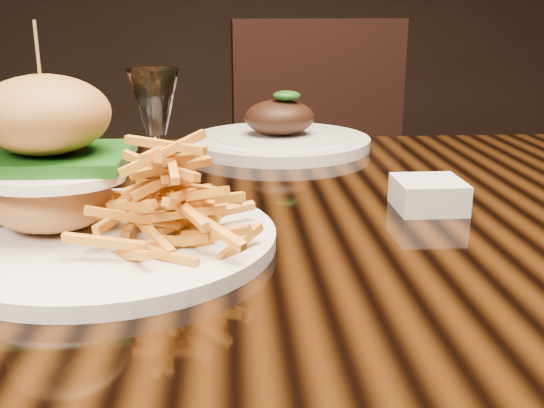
{
  "coord_description": "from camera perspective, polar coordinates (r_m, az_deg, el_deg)",
  "views": [
    {
      "loc": [
        -0.08,
        -0.68,
        0.97
      ],
      "look_at": [
        -0.04,
        -0.15,
        0.81
      ],
      "focal_mm": 42.0,
      "sensor_mm": 36.0,
      "label": 1
    }
  ],
  "objects": [
    {
      "name": "dining_table",
      "position": [
        0.75,
        2.14,
        -6.47
      ],
      "size": [
        1.6,
        0.9,
        0.75
      ],
      "color": "black",
      "rests_on": "ground"
    },
    {
      "name": "burger_plate",
      "position": [
        0.63,
        -14.74,
        1.35
      ],
      "size": [
        0.32,
        0.32,
        0.21
      ],
      "rotation": [
        0.0,
        0.0,
        -0.22
      ],
      "color": "silver",
      "rests_on": "dining_table"
    },
    {
      "name": "ramekin",
      "position": [
        0.76,
        13.84,
        0.83
      ],
      "size": [
        0.09,
        0.09,
        0.04
      ],
      "primitive_type": "cube",
      "rotation": [
        0.0,
        0.0,
        -0.29
      ],
      "color": "silver",
      "rests_on": "dining_table"
    },
    {
      "name": "wine_glass",
      "position": [
        0.73,
        -10.44,
        8.46
      ],
      "size": [
        0.06,
        0.06,
        0.16
      ],
      "color": "white",
      "rests_on": "dining_table"
    },
    {
      "name": "far_dish",
      "position": [
        1.07,
        0.67,
        6.04
      ],
      "size": [
        0.3,
        0.3,
        0.1
      ],
      "rotation": [
        0.0,
        0.0,
        -0.14
      ],
      "color": "silver",
      "rests_on": "dining_table"
    },
    {
      "name": "chair_far",
      "position": [
        1.65,
        4.98,
        1.76
      ],
      "size": [
        0.5,
        0.51,
        0.95
      ],
      "rotation": [
        0.0,
        0.0,
        0.09
      ],
      "color": "black",
      "rests_on": "ground"
    }
  ]
}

